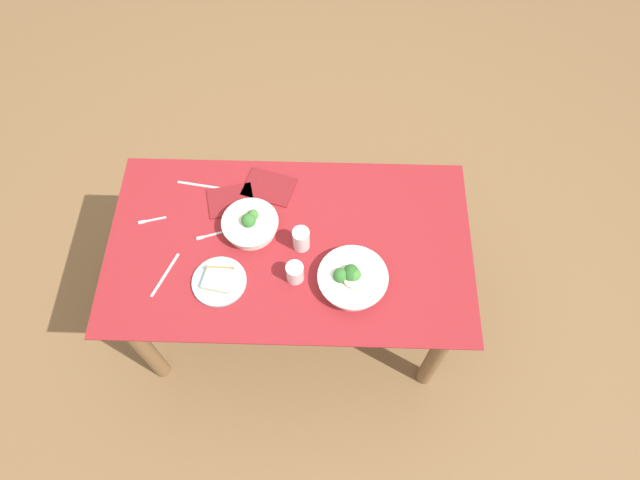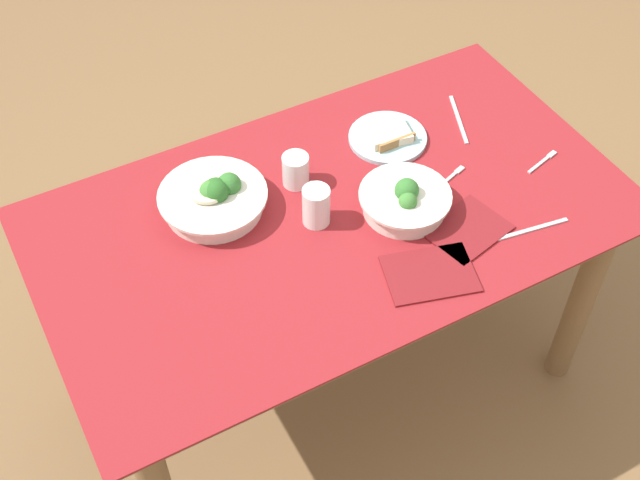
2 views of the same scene
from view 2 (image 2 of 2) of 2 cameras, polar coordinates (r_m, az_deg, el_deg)
name	(u,v)px [view 2 (image 2 of 2)]	position (r m, az deg, el deg)	size (l,w,h in m)	color
ground_plane	(331,373)	(2.57, 0.74, -9.07)	(6.00, 6.00, 0.00)	brown
dining_table	(333,245)	(2.10, 0.90, -0.34)	(1.42, 0.81, 0.71)	maroon
broccoli_bowl_far	(214,198)	(2.02, -7.21, 2.84)	(0.26, 0.26, 0.09)	silver
broccoli_bowl_near	(405,200)	(2.01, 5.81, 2.70)	(0.22, 0.22, 0.09)	silver
bread_side_plate	(388,136)	(2.21, 4.65, 7.05)	(0.21, 0.21, 0.04)	#99C6D1
water_glass_center	(315,205)	(1.96, -0.33, 2.43)	(0.07, 0.07, 0.10)	silver
water_glass_side	(296,170)	(2.06, -1.67, 4.77)	(0.07, 0.07, 0.08)	silver
fork_by_far_bowl	(452,176)	(2.13, 8.95, 4.30)	(0.10, 0.04, 0.00)	#B7B7BC
fork_by_near_bowl	(543,161)	(2.22, 14.96, 5.22)	(0.11, 0.04, 0.00)	#B7B7BC
table_knife_left	(527,231)	(2.03, 13.88, 0.61)	(0.22, 0.01, 0.00)	#B7B7BC
table_knife_right	(459,119)	(2.30, 9.41, 8.11)	(0.20, 0.01, 0.00)	#B7B7BC
napkin_folded_upper	(467,230)	(2.00, 9.96, 0.70)	(0.18, 0.14, 0.01)	maroon
napkin_folded_lower	(430,274)	(1.90, 7.48, -2.29)	(0.20, 0.15, 0.01)	maroon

